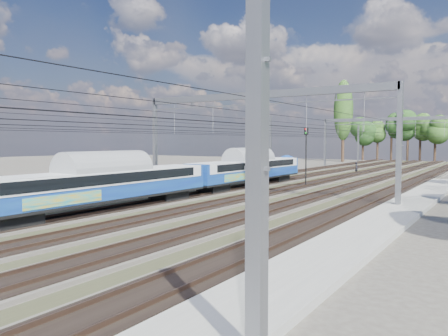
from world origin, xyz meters
The scene contains 8 objects.
track_bed centered at (0.00, 45.00, 0.10)m, with size 21.00×130.00×0.34m.
platform centered at (12.00, 20.00, 0.15)m, with size 3.00×70.00×0.30m, color gray.
catenary centered at (0.33, 52.69, 6.40)m, with size 25.65×130.00×9.00m.
tree_belt centered at (7.18, 91.28, 8.16)m, with size 39.07×99.01×11.77m.
poplar centered at (-14.50, 98.00, 11.89)m, with size 4.40×4.40×19.04m.
emu_train centered at (-4.50, 16.85, 2.36)m, with size 2.74×58.01×4.01m.
worker centered at (-0.70, 61.82, 0.86)m, with size 0.63×0.41×1.72m, color black.
signal_near centered at (0.59, 39.42, 3.92)m, with size 0.38×0.35×6.19m.
Camera 1 is at (17.99, -2.63, 4.79)m, focal length 35.00 mm.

